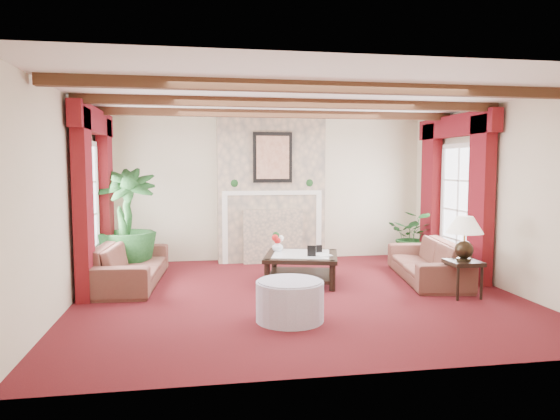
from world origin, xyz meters
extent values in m
plane|color=#3E0B12|center=(0.00, 0.00, 0.00)|extent=(6.00, 6.00, 0.00)
plane|color=white|center=(0.00, 0.00, 2.70)|extent=(6.00, 6.00, 0.00)
cube|color=beige|center=(0.00, 2.75, 1.35)|extent=(6.00, 0.02, 2.70)
cube|color=beige|center=(-3.00, 0.00, 1.35)|extent=(0.02, 5.50, 2.70)
cube|color=beige|center=(3.00, 0.00, 1.35)|extent=(0.02, 5.50, 2.70)
imported|color=#3C101C|center=(-2.38, 1.03, 0.43)|extent=(2.27, 0.93, 0.86)
imported|color=#3C101C|center=(2.20, 0.56, 0.41)|extent=(2.29, 1.32, 0.82)
imported|color=black|center=(-2.54, 1.70, 0.49)|extent=(1.19, 1.87, 0.99)
imported|color=black|center=(2.62, 2.00, 0.38)|extent=(1.81, 1.81, 0.75)
cylinder|color=#9D9AAE|center=(-0.33, -1.17, 0.23)|extent=(0.79, 0.79, 0.46)
imported|color=silver|center=(-0.13, 0.97, 0.53)|extent=(0.24, 0.25, 0.18)
imported|color=black|center=(0.40, 0.45, 0.58)|extent=(0.20, 0.13, 0.26)
camera|label=1|loc=(-1.37, -6.73, 1.79)|focal=32.00mm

